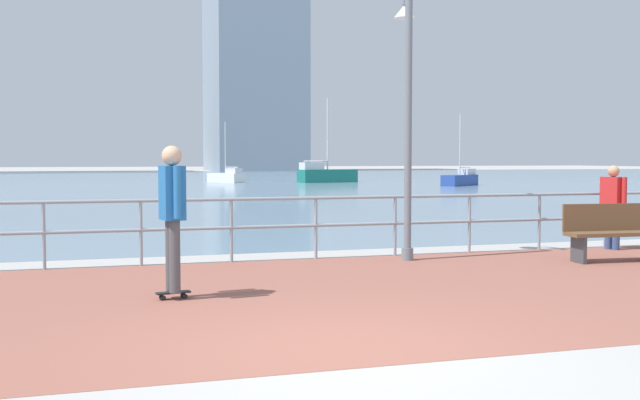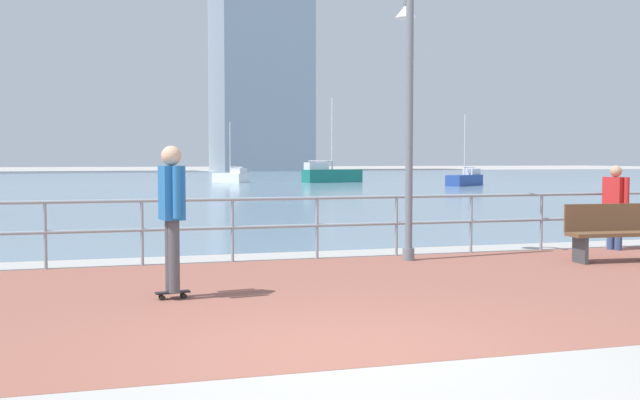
{
  "view_description": "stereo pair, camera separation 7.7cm",
  "coord_description": "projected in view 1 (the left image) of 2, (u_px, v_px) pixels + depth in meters",
  "views": [
    {
      "loc": [
        -2.08,
        -6.05,
        1.65
      ],
      "look_at": [
        0.78,
        3.44,
        1.1
      ],
      "focal_mm": 42.24,
      "sensor_mm": 36.0,
      "label": 1
    },
    {
      "loc": [
        -2.01,
        -6.07,
        1.65
      ],
      "look_at": [
        0.78,
        3.44,
        1.1
      ],
      "focal_mm": 42.24,
      "sensor_mm": 36.0,
      "label": 2
    }
  ],
  "objects": [
    {
      "name": "ground",
      "position": [
        130.0,
        186.0,
        44.71
      ],
      "size": [
        220.0,
        220.0,
        0.0
      ],
      "primitive_type": "plane",
      "color": "#ADAAA5"
    },
    {
      "name": "sailboat_white",
      "position": [
        461.0,
        179.0,
        45.77
      ],
      "size": [
        3.07,
        2.56,
        4.33
      ],
      "color": "#284799",
      "rests_on": "ground"
    },
    {
      "name": "brick_paving",
      "position": [
        278.0,
        297.0,
        8.94
      ],
      "size": [
        28.0,
        6.3,
        0.01
      ],
      "primitive_type": "cube",
      "color": "#935647",
      "rests_on": "ground"
    },
    {
      "name": "skateboarder",
      "position": [
        172.0,
        207.0,
        8.74
      ],
      "size": [
        0.41,
        0.56,
        1.8
      ],
      "color": "black",
      "rests_on": "ground"
    },
    {
      "name": "lamppost",
      "position": [
        407.0,
        93.0,
        12.2
      ],
      "size": [
        0.42,
        0.8,
        4.89
      ],
      "color": "slate",
      "rests_on": "ground"
    },
    {
      "name": "tower_concrete",
      "position": [
        254.0,
        21.0,
        102.64
      ],
      "size": [
        11.97,
        14.76,
        42.48
      ],
      "color": "#8493A3",
      "rests_on": "ground"
    },
    {
      "name": "harbor_water",
      "position": [
        123.0,
        181.0,
        54.97
      ],
      "size": [
        180.0,
        88.0,
        0.0
      ],
      "primitive_type": "cube",
      "color": "#6B899E",
      "rests_on": "ground"
    },
    {
      "name": "park_bench",
      "position": [
        613.0,
        232.0,
        12.03
      ],
      "size": [
        1.63,
        0.56,
        0.92
      ],
      "color": "brown",
      "rests_on": "ground"
    },
    {
      "name": "waterfront_railing",
      "position": [
        231.0,
        218.0,
        11.91
      ],
      "size": [
        25.25,
        0.06,
        1.03
      ],
      "color": "#8C99A3",
      "rests_on": "ground"
    },
    {
      "name": "sailboat_blue",
      "position": [
        326.0,
        174.0,
        52.19
      ],
      "size": [
        4.34,
        2.11,
        5.84
      ],
      "color": "#197266",
      "rests_on": "ground"
    },
    {
      "name": "sailboat_ivory",
      "position": [
        227.0,
        177.0,
        51.88
      ],
      "size": [
        2.26,
        3.04,
        4.18
      ],
      "color": "white",
      "rests_on": "ground"
    },
    {
      "name": "bystander",
      "position": [
        613.0,
        201.0,
        13.56
      ],
      "size": [
        0.32,
        0.55,
        1.53
      ],
      "color": "#384C7A",
      "rests_on": "ground"
    }
  ]
}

